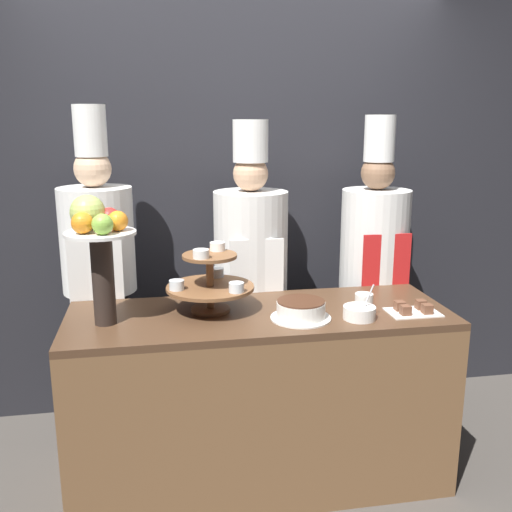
# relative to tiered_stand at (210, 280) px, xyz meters

# --- Properties ---
(wall_back) EXTENTS (10.00, 0.06, 2.80)m
(wall_back) POSITION_rel_tiered_stand_xyz_m (0.23, 0.83, 0.36)
(wall_back) COLOR #232328
(wall_back) RESTS_ON ground_plane
(buffet_counter) EXTENTS (1.81, 0.64, 0.89)m
(buffet_counter) POSITION_rel_tiered_stand_xyz_m (0.23, -0.06, -0.59)
(buffet_counter) COLOR brown
(buffet_counter) RESTS_ON ground_plane
(tiered_stand) EXTENTS (0.42, 0.42, 0.32)m
(tiered_stand) POSITION_rel_tiered_stand_xyz_m (0.00, 0.00, 0.00)
(tiered_stand) COLOR brown
(tiered_stand) RESTS_ON buffet_counter
(fruit_pedestal) EXTENTS (0.31, 0.31, 0.57)m
(fruit_pedestal) POSITION_rel_tiered_stand_xyz_m (-0.49, -0.08, 0.23)
(fruit_pedestal) COLOR #2D231E
(fruit_pedestal) RESTS_ON buffet_counter
(cake_round) EXTENTS (0.28, 0.28, 0.09)m
(cake_round) POSITION_rel_tiered_stand_xyz_m (0.40, -0.18, -0.11)
(cake_round) COLOR white
(cake_round) RESTS_ON buffet_counter
(cup_white) EXTENTS (0.09, 0.09, 0.07)m
(cup_white) POSITION_rel_tiered_stand_xyz_m (0.73, -0.10, -0.11)
(cup_white) COLOR white
(cup_white) RESTS_ON buffet_counter
(cake_square_tray) EXTENTS (0.24, 0.16, 0.05)m
(cake_square_tray) POSITION_rel_tiered_stand_xyz_m (0.94, -0.20, -0.13)
(cake_square_tray) COLOR white
(cake_square_tray) RESTS_ON buffet_counter
(serving_bowl_near) EXTENTS (0.15, 0.15, 0.16)m
(serving_bowl_near) POSITION_rel_tiered_stand_xyz_m (0.66, -0.23, -0.12)
(serving_bowl_near) COLOR white
(serving_bowl_near) RESTS_ON buffet_counter
(chef_left) EXTENTS (0.38, 0.38, 1.85)m
(chef_left) POSITION_rel_tiered_stand_xyz_m (-0.55, 0.45, -0.04)
(chef_left) COLOR black
(chef_left) RESTS_ON ground_plane
(chef_center_left) EXTENTS (0.41, 0.41, 1.77)m
(chef_center_left) POSITION_rel_tiered_stand_xyz_m (0.27, 0.45, -0.08)
(chef_center_left) COLOR black
(chef_center_left) RESTS_ON ground_plane
(chef_center_right) EXTENTS (0.39, 0.39, 1.80)m
(chef_center_right) POSITION_rel_tiered_stand_xyz_m (0.99, 0.45, -0.08)
(chef_center_right) COLOR black
(chef_center_right) RESTS_ON ground_plane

